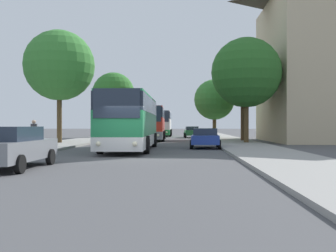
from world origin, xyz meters
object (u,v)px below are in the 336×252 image
(bus_front, at_px, (131,121))
(tree_right_mid, at_px, (243,82))
(bus_rear, at_px, (162,123))
(tree_right_near, at_px, (214,100))
(tree_left_far, at_px, (59,66))
(parked_car_left_curb, at_px, (10,147))
(tree_right_far, at_px, (246,73))
(pedestrian_waiting_far, at_px, (34,135))
(parked_car_right_near, at_px, (205,138))
(parked_car_right_far, at_px, (192,132))
(tree_left_near, at_px, (113,94))
(bus_middle, at_px, (151,123))

(bus_front, relative_size, tree_right_mid, 1.48)
(bus_rear, xyz_separation_m, tree_right_near, (6.48, -12.62, 2.49))
(bus_front, height_order, tree_left_far, tree_left_far)
(bus_rear, relative_size, parked_car_left_curb, 2.27)
(tree_right_far, bearing_deg, tree_right_mid, 85.24)
(tree_left_far, distance_m, tree_right_far, 15.34)
(tree_right_far, bearing_deg, tree_left_far, -175.80)
(bus_rear, bearing_deg, bus_front, -91.06)
(parked_car_left_curb, height_order, pedestrian_waiting_far, pedestrian_waiting_far)
(parked_car_right_near, relative_size, tree_right_near, 0.65)
(parked_car_right_near, xyz_separation_m, tree_right_near, (1.88, 16.07, 3.63))
(parked_car_right_far, bearing_deg, parked_car_left_curb, 75.51)
(bus_rear, relative_size, tree_left_far, 1.16)
(bus_front, bearing_deg, parked_car_right_near, 24.90)
(parked_car_right_near, height_order, tree_right_far, tree_right_far)
(pedestrian_waiting_far, xyz_separation_m, tree_right_far, (13.60, 10.91, 4.90))
(bus_rear, height_order, tree_left_far, tree_left_far)
(bus_rear, xyz_separation_m, tree_left_far, (-6.99, -24.05, 4.57))
(tree_left_far, bearing_deg, tree_left_near, 85.48)
(bus_middle, bearing_deg, bus_rear, 87.20)
(bus_middle, distance_m, tree_right_near, 7.63)
(parked_car_right_near, xyz_separation_m, tree_right_mid, (4.05, 9.97, 4.89))
(parked_car_left_curb, relative_size, parked_car_right_near, 1.13)
(pedestrian_waiting_far, bearing_deg, parked_car_right_far, -119.94)
(bus_middle, relative_size, tree_left_far, 1.20)
(bus_front, bearing_deg, tree_right_mid, 53.50)
(parked_car_left_curb, distance_m, parked_car_right_near, 15.16)
(bus_middle, distance_m, tree_left_far, 12.06)
(tree_right_mid, xyz_separation_m, tree_right_far, (-0.35, -4.20, 0.31))
(parked_car_right_near, bearing_deg, tree_left_far, -19.11)
(parked_car_right_far, height_order, pedestrian_waiting_far, pedestrian_waiting_far)
(tree_left_near, xyz_separation_m, tree_left_far, (-1.35, -17.09, 0.92))
(bus_middle, xyz_separation_m, parked_car_left_curb, (-2.86, -26.56, -1.00))
(parked_car_left_curb, bearing_deg, tree_right_far, 58.94)
(bus_front, distance_m, parked_car_left_curb, 11.19)
(parked_car_right_far, height_order, tree_right_near, tree_right_near)
(bus_middle, bearing_deg, parked_car_left_curb, -98.04)
(bus_front, height_order, parked_car_right_far, bus_front)
(tree_left_far, height_order, tree_right_mid, tree_left_far)
(bus_rear, height_order, pedestrian_waiting_far, bus_rear)
(bus_front, distance_m, tree_right_mid, 15.59)
(bus_front, xyz_separation_m, parked_car_left_curb, (-2.91, -10.75, -1.01))
(parked_car_right_near, distance_m, pedestrian_waiting_far, 11.16)
(pedestrian_waiting_far, bearing_deg, tree_left_far, -91.19)
(tree_left_far, relative_size, tree_right_mid, 1.17)
(parked_car_right_far, bearing_deg, tree_left_far, 54.92)
(bus_middle, distance_m, bus_rear, 15.19)
(bus_rear, relative_size, tree_right_near, 1.66)
(tree_right_near, bearing_deg, parked_car_right_near, -96.67)
(bus_front, height_order, tree_left_near, tree_left_near)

